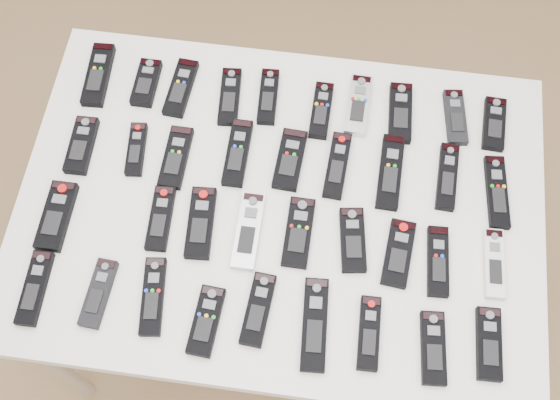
# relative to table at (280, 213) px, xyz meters

# --- Properties ---
(ground) EXTENTS (4.00, 4.00, 0.00)m
(ground) POSITION_rel_table_xyz_m (0.02, 0.00, -0.72)
(ground) COLOR #9A764E
(ground) RESTS_ON ground
(table) EXTENTS (1.25, 0.88, 0.78)m
(table) POSITION_rel_table_xyz_m (0.00, 0.00, 0.00)
(table) COLOR white
(table) RESTS_ON ground
(remote_0) EXTENTS (0.06, 0.19, 0.02)m
(remote_0) POSITION_rel_table_xyz_m (-0.51, 0.29, 0.07)
(remote_0) COLOR black
(remote_0) RESTS_ON table
(remote_1) EXTENTS (0.06, 0.14, 0.02)m
(remote_1) POSITION_rel_table_xyz_m (-0.39, 0.29, 0.07)
(remote_1) COLOR black
(remote_1) RESTS_ON table
(remote_2) EXTENTS (0.06, 0.17, 0.02)m
(remote_2) POSITION_rel_table_xyz_m (-0.30, 0.28, 0.07)
(remote_2) COLOR black
(remote_2) RESTS_ON table
(remote_3) EXTENTS (0.06, 0.17, 0.02)m
(remote_3) POSITION_rel_table_xyz_m (-0.17, 0.28, 0.07)
(remote_3) COLOR black
(remote_3) RESTS_ON table
(remote_4) EXTENTS (0.05, 0.16, 0.02)m
(remote_4) POSITION_rel_table_xyz_m (-0.07, 0.29, 0.07)
(remote_4) COLOR black
(remote_4) RESTS_ON table
(remote_5) EXTENTS (0.05, 0.16, 0.02)m
(remote_5) POSITION_rel_table_xyz_m (0.07, 0.26, 0.07)
(remote_5) COLOR black
(remote_5) RESTS_ON table
(remote_6) EXTENTS (0.06, 0.17, 0.02)m
(remote_6) POSITION_rel_table_xyz_m (0.16, 0.29, 0.07)
(remote_6) COLOR #B7B7BC
(remote_6) RESTS_ON table
(remote_7) EXTENTS (0.06, 0.17, 0.02)m
(remote_7) POSITION_rel_table_xyz_m (0.27, 0.28, 0.07)
(remote_7) COLOR black
(remote_7) RESTS_ON table
(remote_8) EXTENTS (0.07, 0.16, 0.02)m
(remote_8) POSITION_rel_table_xyz_m (0.40, 0.29, 0.07)
(remote_8) COLOR black
(remote_8) RESTS_ON table
(remote_9) EXTENTS (0.06, 0.15, 0.02)m
(remote_9) POSITION_rel_table_xyz_m (0.50, 0.29, 0.07)
(remote_9) COLOR black
(remote_9) RESTS_ON table
(remote_10) EXTENTS (0.06, 0.16, 0.02)m
(remote_10) POSITION_rel_table_xyz_m (-0.50, 0.08, 0.07)
(remote_10) COLOR black
(remote_10) RESTS_ON table
(remote_11) EXTENTS (0.05, 0.14, 0.02)m
(remote_11) POSITION_rel_table_xyz_m (-0.37, 0.09, 0.07)
(remote_11) COLOR black
(remote_11) RESTS_ON table
(remote_12) EXTENTS (0.06, 0.17, 0.02)m
(remote_12) POSITION_rel_table_xyz_m (-0.27, 0.08, 0.07)
(remote_12) COLOR black
(remote_12) RESTS_ON table
(remote_13) EXTENTS (0.05, 0.18, 0.02)m
(remote_13) POSITION_rel_table_xyz_m (-0.12, 0.12, 0.07)
(remote_13) COLOR black
(remote_13) RESTS_ON table
(remote_14) EXTENTS (0.07, 0.16, 0.02)m
(remote_14) POSITION_rel_table_xyz_m (0.01, 0.11, 0.07)
(remote_14) COLOR black
(remote_14) RESTS_ON table
(remote_15) EXTENTS (0.06, 0.18, 0.02)m
(remote_15) POSITION_rel_table_xyz_m (0.12, 0.11, 0.07)
(remote_15) COLOR black
(remote_15) RESTS_ON table
(remote_16) EXTENTS (0.06, 0.20, 0.02)m
(remote_16) POSITION_rel_table_xyz_m (0.25, 0.11, 0.07)
(remote_16) COLOR black
(remote_16) RESTS_ON table
(remote_17) EXTENTS (0.05, 0.18, 0.02)m
(remote_17) POSITION_rel_table_xyz_m (0.39, 0.12, 0.07)
(remote_17) COLOR black
(remote_17) RESTS_ON table
(remote_18) EXTENTS (0.06, 0.19, 0.02)m
(remote_18) POSITION_rel_table_xyz_m (0.51, 0.10, 0.07)
(remote_18) COLOR black
(remote_18) RESTS_ON table
(remote_19) EXTENTS (0.06, 0.17, 0.02)m
(remote_19) POSITION_rel_table_xyz_m (-0.51, -0.11, 0.07)
(remote_19) COLOR black
(remote_19) RESTS_ON table
(remote_20) EXTENTS (0.06, 0.16, 0.02)m
(remote_20) POSITION_rel_table_xyz_m (-0.27, -0.08, 0.07)
(remote_20) COLOR black
(remote_20) RESTS_ON table
(remote_21) EXTENTS (0.07, 0.18, 0.02)m
(remote_21) POSITION_rel_table_xyz_m (-0.18, -0.08, 0.07)
(remote_21) COLOR black
(remote_21) RESTS_ON table
(remote_22) EXTENTS (0.05, 0.19, 0.02)m
(remote_22) POSITION_rel_table_xyz_m (-0.06, -0.08, 0.07)
(remote_22) COLOR #B7B7BC
(remote_22) RESTS_ON table
(remote_23) EXTENTS (0.06, 0.17, 0.02)m
(remote_23) POSITION_rel_table_xyz_m (0.05, -0.07, 0.07)
(remote_23) COLOR black
(remote_23) RESTS_ON table
(remote_24) EXTENTS (0.08, 0.16, 0.02)m
(remote_24) POSITION_rel_table_xyz_m (0.18, -0.07, 0.07)
(remote_24) COLOR black
(remote_24) RESTS_ON table
(remote_25) EXTENTS (0.07, 0.17, 0.02)m
(remote_25) POSITION_rel_table_xyz_m (0.29, -0.09, 0.07)
(remote_25) COLOR black
(remote_25) RESTS_ON table
(remote_26) EXTENTS (0.05, 0.17, 0.02)m
(remote_26) POSITION_rel_table_xyz_m (0.38, -0.10, 0.07)
(remote_26) COLOR black
(remote_26) RESTS_ON table
(remote_27) EXTENTS (0.05, 0.17, 0.02)m
(remote_27) POSITION_rel_table_xyz_m (0.50, -0.09, 0.07)
(remote_27) COLOR silver
(remote_27) RESTS_ON table
(remote_28) EXTENTS (0.05, 0.17, 0.02)m
(remote_28) POSITION_rel_table_xyz_m (-0.51, -0.29, 0.07)
(remote_28) COLOR black
(remote_28) RESTS_ON table
(remote_29) EXTENTS (0.05, 0.16, 0.02)m
(remote_29) POSITION_rel_table_xyz_m (-0.37, -0.28, 0.07)
(remote_29) COLOR black
(remote_29) RESTS_ON table
(remote_30) EXTENTS (0.07, 0.18, 0.02)m
(remote_30) POSITION_rel_table_xyz_m (-0.25, -0.27, 0.07)
(remote_30) COLOR black
(remote_30) RESTS_ON table
(remote_31) EXTENTS (0.06, 0.16, 0.02)m
(remote_31) POSITION_rel_table_xyz_m (-0.12, -0.31, 0.07)
(remote_31) COLOR black
(remote_31) RESTS_ON table
(remote_32) EXTENTS (0.06, 0.17, 0.02)m
(remote_32) POSITION_rel_table_xyz_m (-0.01, -0.27, 0.07)
(remote_32) COLOR black
(remote_32) RESTS_ON table
(remote_33) EXTENTS (0.07, 0.21, 0.02)m
(remote_33) POSITION_rel_table_xyz_m (0.12, -0.28, 0.07)
(remote_33) COLOR black
(remote_33) RESTS_ON table
(remote_34) EXTENTS (0.05, 0.16, 0.02)m
(remote_34) POSITION_rel_table_xyz_m (0.23, -0.29, 0.07)
(remote_34) COLOR black
(remote_34) RESTS_ON table
(remote_35) EXTENTS (0.06, 0.16, 0.02)m
(remote_35) POSITION_rel_table_xyz_m (0.37, -0.30, 0.07)
(remote_35) COLOR black
(remote_35) RESTS_ON table
(remote_36) EXTENTS (0.06, 0.16, 0.02)m
(remote_36) POSITION_rel_table_xyz_m (0.49, -0.28, 0.07)
(remote_36) COLOR black
(remote_36) RESTS_ON table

